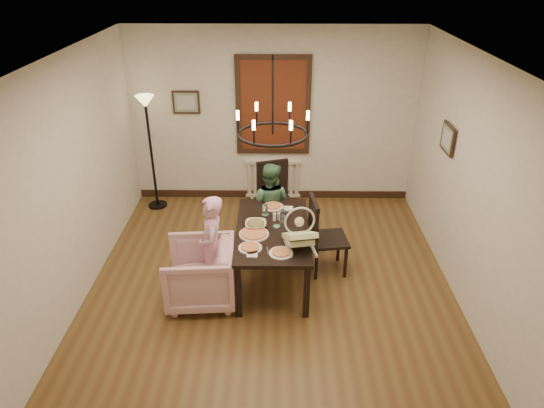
{
  "coord_description": "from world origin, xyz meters",
  "views": [
    {
      "loc": [
        0.09,
        -4.88,
        3.75
      ],
      "look_at": [
        0.01,
        0.24,
        1.05
      ],
      "focal_mm": 32.0,
      "sensor_mm": 36.0,
      "label": 1
    }
  ],
  "objects_px": {
    "floor_lamp": "(152,155)",
    "armchair": "(200,273)",
    "elderly_woman": "(213,255)",
    "baby_bouncer": "(300,234)",
    "dining_table": "(273,234)",
    "chair_far": "(277,200)",
    "seated_man": "(270,211)",
    "drinking_glass": "(283,221)",
    "chair_right": "(329,235)"
  },
  "relations": [
    {
      "from": "chair_far",
      "to": "seated_man",
      "type": "xyz_separation_m",
      "value": [
        -0.09,
        -0.3,
        -0.03
      ]
    },
    {
      "from": "elderly_woman",
      "to": "chair_right",
      "type": "bearing_deg",
      "value": 101.47
    },
    {
      "from": "chair_right",
      "to": "dining_table",
      "type": "bearing_deg",
      "value": 98.34
    },
    {
      "from": "elderly_woman",
      "to": "baby_bouncer",
      "type": "xyz_separation_m",
      "value": [
        1.02,
        -0.12,
        0.37
      ]
    },
    {
      "from": "chair_right",
      "to": "floor_lamp",
      "type": "relative_size",
      "value": 0.59
    },
    {
      "from": "armchair",
      "to": "seated_man",
      "type": "relative_size",
      "value": 0.8
    },
    {
      "from": "armchair",
      "to": "baby_bouncer",
      "type": "xyz_separation_m",
      "value": [
        1.16,
        0.03,
        0.54
      ]
    },
    {
      "from": "armchair",
      "to": "floor_lamp",
      "type": "bearing_deg",
      "value": -159.99
    },
    {
      "from": "dining_table",
      "to": "drinking_glass",
      "type": "relative_size",
      "value": 10.32
    },
    {
      "from": "armchair",
      "to": "baby_bouncer",
      "type": "relative_size",
      "value": 1.59
    },
    {
      "from": "chair_far",
      "to": "drinking_glass",
      "type": "distance_m",
      "value": 1.14
    },
    {
      "from": "chair_far",
      "to": "armchair",
      "type": "bearing_deg",
      "value": -137.11
    },
    {
      "from": "armchair",
      "to": "drinking_glass",
      "type": "distance_m",
      "value": 1.17
    },
    {
      "from": "elderly_woman",
      "to": "chair_far",
      "type": "bearing_deg",
      "value": 145.19
    },
    {
      "from": "drinking_glass",
      "to": "floor_lamp",
      "type": "distance_m",
      "value": 2.79
    },
    {
      "from": "armchair",
      "to": "floor_lamp",
      "type": "relative_size",
      "value": 0.45
    },
    {
      "from": "chair_right",
      "to": "floor_lamp",
      "type": "bearing_deg",
      "value": 48.83
    },
    {
      "from": "chair_right",
      "to": "armchair",
      "type": "bearing_deg",
      "value": 104.42
    },
    {
      "from": "armchair",
      "to": "seated_man",
      "type": "bearing_deg",
      "value": 144.07
    },
    {
      "from": "dining_table",
      "to": "chair_far",
      "type": "relative_size",
      "value": 1.47
    },
    {
      "from": "elderly_woman",
      "to": "seated_man",
      "type": "distance_m",
      "value": 1.32
    },
    {
      "from": "elderly_woman",
      "to": "floor_lamp",
      "type": "distance_m",
      "value": 2.57
    },
    {
      "from": "armchair",
      "to": "elderly_woman",
      "type": "xyz_separation_m",
      "value": [
        0.14,
        0.15,
        0.17
      ]
    },
    {
      "from": "chair_far",
      "to": "armchair",
      "type": "relative_size",
      "value": 1.32
    },
    {
      "from": "elderly_woman",
      "to": "seated_man",
      "type": "xyz_separation_m",
      "value": [
        0.66,
        1.14,
        -0.03
      ]
    },
    {
      "from": "dining_table",
      "to": "floor_lamp",
      "type": "distance_m",
      "value": 2.75
    },
    {
      "from": "dining_table",
      "to": "elderly_woman",
      "type": "height_order",
      "value": "elderly_woman"
    },
    {
      "from": "chair_far",
      "to": "chair_right",
      "type": "height_order",
      "value": "chair_far"
    },
    {
      "from": "baby_bouncer",
      "to": "elderly_woman",
      "type": "bearing_deg",
      "value": 161.83
    },
    {
      "from": "dining_table",
      "to": "drinking_glass",
      "type": "height_order",
      "value": "drinking_glass"
    },
    {
      "from": "armchair",
      "to": "floor_lamp",
      "type": "xyz_separation_m",
      "value": [
        -1.07,
        2.38,
        0.53
      ]
    },
    {
      "from": "baby_bouncer",
      "to": "floor_lamp",
      "type": "bearing_deg",
      "value": 122.16
    },
    {
      "from": "seated_man",
      "to": "chair_right",
      "type": "bearing_deg",
      "value": 154.82
    },
    {
      "from": "floor_lamp",
      "to": "armchair",
      "type": "bearing_deg",
      "value": -65.78
    },
    {
      "from": "chair_far",
      "to": "floor_lamp",
      "type": "distance_m",
      "value": 2.15
    },
    {
      "from": "chair_far",
      "to": "drinking_glass",
      "type": "height_order",
      "value": "chair_far"
    },
    {
      "from": "elderly_woman",
      "to": "drinking_glass",
      "type": "xyz_separation_m",
      "value": [
        0.83,
        0.34,
        0.28
      ]
    },
    {
      "from": "baby_bouncer",
      "to": "chair_right",
      "type": "bearing_deg",
      "value": 44.76
    },
    {
      "from": "floor_lamp",
      "to": "chair_far",
      "type": "bearing_deg",
      "value": -22.1
    },
    {
      "from": "chair_right",
      "to": "baby_bouncer",
      "type": "height_order",
      "value": "baby_bouncer"
    },
    {
      "from": "elderly_woman",
      "to": "seated_man",
      "type": "height_order",
      "value": "elderly_woman"
    },
    {
      "from": "dining_table",
      "to": "chair_far",
      "type": "bearing_deg",
      "value": 87.32
    },
    {
      "from": "elderly_woman",
      "to": "drinking_glass",
      "type": "relative_size",
      "value": 6.99
    },
    {
      "from": "chair_right",
      "to": "armchair",
      "type": "distance_m",
      "value": 1.69
    },
    {
      "from": "chair_far",
      "to": "baby_bouncer",
      "type": "relative_size",
      "value": 2.1
    },
    {
      "from": "dining_table",
      "to": "baby_bouncer",
      "type": "distance_m",
      "value": 0.56
    },
    {
      "from": "chair_right",
      "to": "seated_man",
      "type": "distance_m",
      "value": 1.01
    },
    {
      "from": "baby_bouncer",
      "to": "floor_lamp",
      "type": "height_order",
      "value": "floor_lamp"
    },
    {
      "from": "chair_far",
      "to": "floor_lamp",
      "type": "xyz_separation_m",
      "value": [
        -1.96,
        0.8,
        0.36
      ]
    },
    {
      "from": "chair_right",
      "to": "drinking_glass",
      "type": "bearing_deg",
      "value": 96.03
    }
  ]
}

